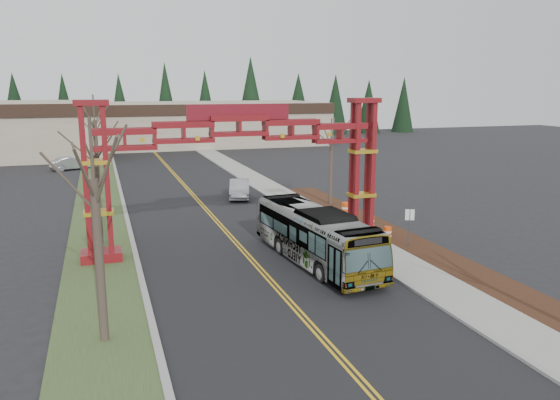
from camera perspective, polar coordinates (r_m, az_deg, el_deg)
name	(u,v)px	position (r m, az deg, el deg)	size (l,w,h in m)	color
road	(217,221)	(39.79, -6.62, -2.23)	(12.00, 110.00, 0.02)	black
lane_line_left	(215,221)	(39.76, -6.79, -2.22)	(0.12, 100.00, 0.01)	gold
lane_line_right	(218,221)	(39.81, -6.46, -2.20)	(0.12, 100.00, 0.01)	gold
curb_right	(296,214)	(41.41, 1.73, -1.51)	(0.30, 110.00, 0.15)	#969691
sidewalk_right	(314,213)	(41.91, 3.59, -1.37)	(2.60, 110.00, 0.14)	gray
landscape_strip	(466,271)	(30.55, 18.89, -7.04)	(2.60, 50.00, 0.12)	black
grass_median	(101,230)	(39.02, -18.21, -2.98)	(4.00, 110.00, 0.08)	#354B25
curb_left	(129,227)	(39.05, -15.50, -2.76)	(0.30, 110.00, 0.15)	#969691
gateway_arch	(239,149)	(32.00, -4.29, 5.29)	(18.20, 1.60, 8.90)	maroon
retail_building_east	(207,123)	(94.67, -7.59, 7.97)	(38.00, 20.30, 7.00)	tan
conifer_treeline	(142,104)	(105.19, -14.20, 9.71)	(116.10, 5.60, 13.00)	black
transit_bus	(315,236)	(30.08, 3.71, -3.74)	(2.60, 11.11, 3.09)	#B9BBC2
silver_sedan	(239,189)	(47.88, -4.26, 1.16)	(1.68, 4.82, 1.59)	#A5A8AD
parked_car_far_a	(71,163)	(68.64, -20.97, 3.60)	(1.63, 4.68, 1.54)	#A0A2A7
bare_tree_median_near	(94,181)	(20.74, -18.89, 1.93)	(3.39, 3.39, 8.54)	#382D26
bare_tree_median_mid	(95,156)	(34.67, -18.74, 4.38)	(3.06, 3.06, 7.55)	#382D26
bare_tree_median_far	(95,121)	(51.73, -18.81, 7.83)	(3.45, 3.45, 8.91)	#382D26
bare_tree_right_far	(331,143)	(44.25, 5.38, 5.97)	(2.92, 2.92, 7.11)	#382D26
street_sign	(410,220)	(33.58, 13.38, -2.09)	(0.52, 0.26, 2.40)	#3F3F44
barrel_south	(388,234)	(35.23, 11.17, -3.47)	(0.49, 0.49, 0.91)	#ED490D
barrel_mid	(370,223)	(37.43, 9.38, -2.39)	(0.57, 0.57, 1.05)	#ED490D
barrel_north	(346,210)	(41.03, 6.88, -1.03)	(0.60, 0.60, 1.11)	#ED490D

